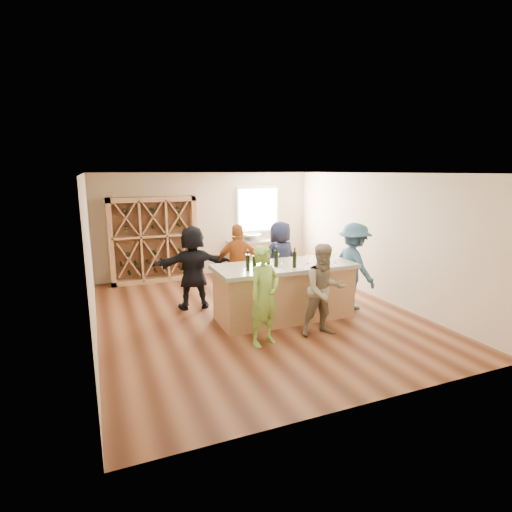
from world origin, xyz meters
name	(u,v)px	position (x,y,z in m)	size (l,w,h in m)	color
floor	(255,316)	(0.00, 0.00, -0.05)	(6.00, 7.00, 0.10)	brown
ceiling	(255,170)	(0.00, 0.00, 2.85)	(6.00, 7.00, 0.10)	white
wall_back	(207,224)	(0.00, 3.55, 1.40)	(6.00, 0.10, 2.80)	#CAB292
wall_front	(371,298)	(0.00, -3.55, 1.40)	(6.00, 0.10, 2.80)	#CAB292
wall_left	(87,259)	(-3.05, 0.00, 1.40)	(0.10, 7.00, 2.80)	#CAB292
wall_right	(381,236)	(3.05, 0.00, 1.40)	(0.10, 7.00, 2.80)	#CAB292
window_frame	(258,210)	(1.50, 3.47, 1.75)	(1.30, 0.06, 1.30)	white
window_pane	(258,210)	(1.50, 3.44, 1.75)	(1.18, 0.01, 1.18)	white
wine_rack	(153,240)	(-1.50, 3.27, 1.10)	(2.20, 0.45, 2.20)	#B07F54
back_counter_base	(258,257)	(1.40, 3.20, 0.43)	(1.60, 0.58, 0.86)	#B07F54
back_counter_top	(258,241)	(1.40, 3.20, 0.89)	(1.70, 0.62, 0.06)	#A29985
sink	(252,237)	(1.20, 3.20, 1.01)	(0.54, 0.54, 0.19)	silver
faucet	(249,234)	(1.20, 3.38, 1.07)	(0.02, 0.02, 0.30)	silver
tasting_counter_base	(284,293)	(0.44, -0.42, 0.50)	(2.60, 1.00, 1.00)	#B07F54
tasting_counter_top	(285,266)	(0.44, -0.42, 1.04)	(2.72, 1.12, 0.08)	#A29985
wine_bottle_a	(248,263)	(-0.39, -0.62, 1.23)	(0.07, 0.07, 0.30)	black
wine_bottle_b	(255,264)	(-0.31, -0.72, 1.22)	(0.07, 0.07, 0.29)	black
wine_bottle_c	(263,260)	(-0.07, -0.56, 1.23)	(0.07, 0.07, 0.30)	black
wine_bottle_d	(268,262)	(-0.01, -0.66, 1.22)	(0.07, 0.07, 0.28)	black
wine_bottle_e	(276,259)	(0.21, -0.53, 1.24)	(0.08, 0.08, 0.31)	black
wine_glass_a	(282,266)	(0.16, -0.86, 1.17)	(0.07, 0.07, 0.17)	white
wine_glass_b	(303,264)	(0.61, -0.85, 1.16)	(0.06, 0.06, 0.16)	white
wine_glass_c	(328,262)	(1.11, -0.89, 1.16)	(0.06, 0.06, 0.17)	white
wine_glass_d	(308,259)	(0.88, -0.54, 1.17)	(0.07, 0.07, 0.19)	white
wine_glass_e	(335,259)	(1.41, -0.67, 1.16)	(0.06, 0.06, 0.17)	white
tasting_menu_a	(277,271)	(0.09, -0.82, 1.08)	(0.23, 0.32, 0.00)	white
tasting_menu_b	(303,267)	(0.64, -0.78, 1.08)	(0.24, 0.33, 0.00)	white
tasting_menu_c	(332,265)	(1.24, -0.81, 1.08)	(0.19, 0.26, 0.00)	white
person_near_left	(264,296)	(-0.40, -1.38, 0.84)	(0.61, 0.45, 1.67)	#8CC64C
person_near_right	(324,290)	(0.71, -1.44, 0.82)	(0.79, 0.44, 1.63)	gray
person_server	(354,266)	(2.04, -0.43, 0.90)	(1.17, 0.54, 1.81)	#335972
person_far_mid	(239,265)	(-0.10, 0.70, 0.87)	(1.02, 0.52, 1.75)	#994C19
person_far_right	(280,260)	(0.96, 0.84, 0.87)	(0.85, 0.55, 1.74)	#191E38
person_far_left	(193,267)	(-1.06, 0.84, 0.88)	(1.63, 0.59, 1.76)	black
wine_bottle_f	(294,260)	(0.49, -0.72, 1.23)	(0.07, 0.07, 0.30)	black
wine_glass_f	(278,258)	(0.39, -0.22, 1.17)	(0.07, 0.07, 0.18)	white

